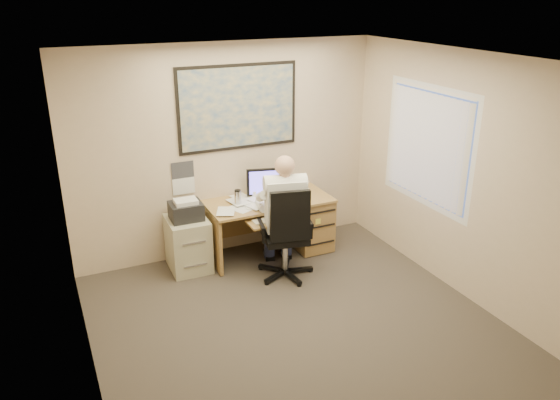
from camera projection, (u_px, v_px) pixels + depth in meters
name	position (u px, v px, depth m)	size (l,w,h in m)	color
room_shell	(310.00, 213.00, 5.00)	(4.00, 4.50, 2.70)	#3C352E
desk	(291.00, 217.00, 7.22)	(1.60, 0.97, 1.12)	tan
world_map	(238.00, 107.00, 6.75)	(1.56, 0.03, 1.06)	#1E4C93
wall_calendar	(183.00, 178.00, 6.76)	(0.28, 0.01, 0.42)	white
window_blinds	(427.00, 146.00, 6.37)	(0.06, 1.40, 1.30)	white
filing_cabinet	(188.00, 239.00, 6.71)	(0.49, 0.58, 0.92)	#B6B293
office_chair	(288.00, 251.00, 6.53)	(0.84, 0.84, 1.18)	black
person	(284.00, 217.00, 6.44)	(0.63, 0.90, 1.51)	white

